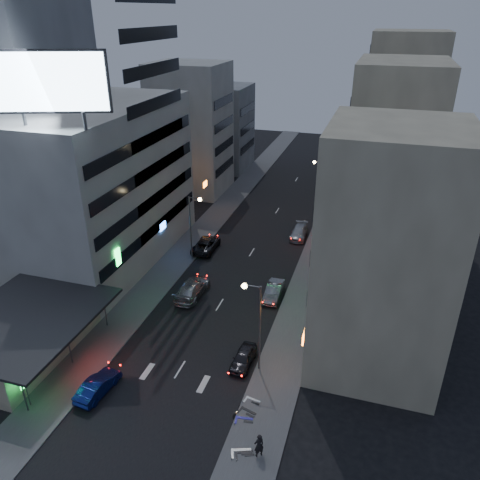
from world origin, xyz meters
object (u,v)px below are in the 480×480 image
at_px(scooter_blue, 254,412).
at_px(scooter_silver_b, 261,396).
at_px(scooter_silver_a, 252,441).
at_px(person, 259,445).
at_px(parked_car_left, 206,244).
at_px(road_car_blue, 98,386).
at_px(parked_car_right_far, 299,232).
at_px(parked_car_right_mid, 274,291).
at_px(scooter_black_b, 257,408).
at_px(parked_car_right_near, 243,358).
at_px(scooter_black_a, 253,444).
at_px(road_car_silver, 192,289).

relative_size(scooter_blue, scooter_silver_b, 1.08).
height_order(scooter_silver_a, scooter_silver_b, scooter_silver_a).
relative_size(person, scooter_silver_a, 0.92).
bearing_deg(parked_car_left, scooter_blue, 117.00).
bearing_deg(road_car_blue, parked_car_right_far, -101.10).
height_order(parked_car_right_mid, scooter_black_b, parked_car_right_mid).
height_order(parked_car_right_mid, scooter_blue, parked_car_right_mid).
relative_size(parked_car_right_near, scooter_blue, 2.01).
distance_m(parked_car_right_near, scooter_blue, 6.02).
height_order(parked_car_right_near, parked_car_right_mid, parked_car_right_mid).
bearing_deg(scooter_blue, scooter_black_b, -24.01).
bearing_deg(parked_car_right_far, scooter_silver_a, -86.13).
bearing_deg(person, scooter_blue, -107.77).
bearing_deg(scooter_black_a, road_car_blue, 59.32).
distance_m(road_car_blue, scooter_silver_b, 12.73).
xyz_separation_m(scooter_blue, scooter_silver_b, (0.11, 1.75, -0.04)).
height_order(road_car_silver, scooter_blue, road_car_silver).
height_order(parked_car_right_near, scooter_black_b, scooter_black_b).
bearing_deg(scooter_black_b, parked_car_right_mid, 25.10).
distance_m(parked_car_right_mid, scooter_black_a, 19.20).
bearing_deg(parked_car_right_far, parked_car_right_mid, -90.74).
bearing_deg(scooter_silver_b, person, -156.30).
height_order(road_car_silver, scooter_silver_b, road_car_silver).
bearing_deg(road_car_blue, person, 177.48).
bearing_deg(road_car_silver, road_car_blue, 84.29).
relative_size(parked_car_left, scooter_silver_b, 3.02).
bearing_deg(road_car_silver, parked_car_right_near, 134.35).
relative_size(parked_car_right_near, parked_car_right_far, 0.81).
xyz_separation_m(parked_car_right_mid, parked_car_left, (-10.53, 7.93, 0.03)).
bearing_deg(scooter_silver_b, scooter_blue, -172.77).
distance_m(parked_car_left, road_car_blue, 25.25).
bearing_deg(scooter_silver_a, scooter_black_a, -141.49).
xyz_separation_m(road_car_blue, road_car_silver, (1.68, 15.09, 0.12)).
relative_size(parked_car_right_near, parked_car_left, 0.72).
xyz_separation_m(road_car_blue, scooter_black_b, (12.45, 1.50, 0.02)).
bearing_deg(road_car_silver, scooter_silver_b, 131.71).
bearing_deg(parked_car_left, scooter_black_a, 115.83).
bearing_deg(scooter_silver_b, parked_car_right_near, 44.93).
bearing_deg(scooter_blue, road_car_silver, 29.19).
distance_m(scooter_blue, scooter_silver_b, 1.75).
distance_m(scooter_black_a, scooter_silver_a, 0.19).
bearing_deg(person, road_car_blue, -47.85).
relative_size(parked_car_right_near, road_car_silver, 0.68).
distance_m(parked_car_left, person, 30.64).
relative_size(road_car_silver, scooter_black_b, 2.89).
relative_size(scooter_silver_a, scooter_black_b, 1.05).
distance_m(road_car_blue, scooter_silver_a, 12.97).
bearing_deg(scooter_blue, scooter_black_a, -172.74).
height_order(scooter_silver_a, scooter_black_b, scooter_silver_a).
height_order(parked_car_right_near, scooter_silver_a, scooter_silver_a).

